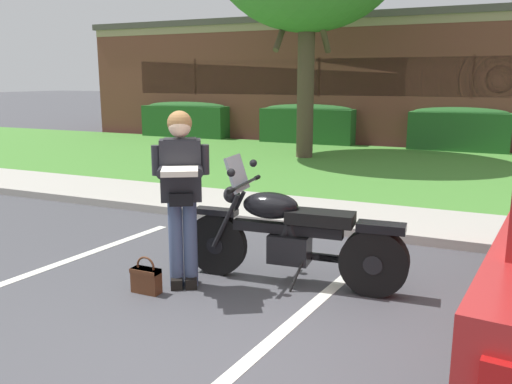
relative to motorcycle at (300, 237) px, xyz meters
The scene contains 13 objects.
ground_plane 1.28m from the motorcycle, 96.14° to the right, with size 140.00×140.00×0.00m, color #424247.
curb_strip 1.93m from the motorcycle, 93.88° to the left, with size 60.00×0.20×0.12m, color #ADA89E.
concrete_walk 2.77m from the motorcycle, 92.67° to the left, with size 60.00×1.50×0.08m, color #ADA89E.
grass_lawn 7.24m from the motorcycle, 91.01° to the left, with size 60.00×7.49×0.06m, color #478433.
stall_stripe_0 2.87m from the motorcycle, 159.73° to the right, with size 0.12×4.40×0.01m, color silver.
stall_stripe_1 1.12m from the motorcycle, 77.19° to the right, with size 0.12×4.40×0.01m, color silver.
motorcycle is the anchor object (origin of this frame).
rider_person 1.24m from the motorcycle, 153.60° to the right, with size 0.60×0.67×1.70m.
handbag 1.52m from the motorcycle, 147.78° to the right, with size 0.28×0.13×0.36m.
hedge_left 13.65m from the motorcycle, 126.15° to the left, with size 3.10×0.90×1.24m.
hedge_center_left 11.62m from the motorcycle, 108.40° to the left, with size 2.91×0.90×1.24m.
hedge_center_right 11.04m from the motorcycle, 86.27° to the left, with size 2.64×0.90×1.24m.
brick_building 16.76m from the motorcycle, 86.68° to the left, with size 26.06×10.97×3.94m.
Camera 1 is at (1.77, -3.49, 1.99)m, focal length 37.17 mm.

